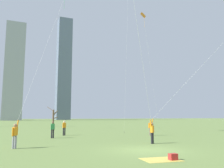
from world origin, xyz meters
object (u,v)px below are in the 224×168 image
(bystander_watching_nearby, at_px, (53,129))
(distant_kite_drifting_left_orange, at_px, (144,22))
(bare_tree_right_of_center, at_px, (53,117))
(picnic_spot, at_px, (168,158))
(kite_flyer_far_back_pink, at_px, (144,77))
(kite_flyer_foreground_right_red, at_px, (160,117))
(bystander_strolling_midfield, at_px, (64,127))
(kite_flyer_foreground_left_green, at_px, (33,84))

(bystander_watching_nearby, xyz_separation_m, distant_kite_drifting_left_orange, (16.57, 10.50, 17.53))
(distant_kite_drifting_left_orange, xyz_separation_m, bare_tree_right_of_center, (-12.79, 16.11, -16.49))
(bystander_watching_nearby, distance_m, bare_tree_right_of_center, 26.89)
(picnic_spot, height_order, bare_tree_right_of_center, bare_tree_right_of_center)
(kite_flyer_far_back_pink, xyz_separation_m, picnic_spot, (-1.71, -5.11, -4.90))
(distant_kite_drifting_left_orange, bearing_deg, kite_flyer_foreground_right_red, -113.45)
(bystander_strolling_midfield, xyz_separation_m, bare_tree_right_of_center, (2.11, 23.75, 1.04))
(distant_kite_drifting_left_orange, relative_size, bare_tree_right_of_center, 4.91)
(bystander_strolling_midfield, distance_m, bare_tree_right_of_center, 23.87)
(bystander_watching_nearby, bearing_deg, kite_flyer_foreground_right_red, -7.59)
(bystander_watching_nearby, distance_m, distant_kite_drifting_left_orange, 26.31)
(kite_flyer_far_back_pink, distance_m, kite_flyer_foreground_left_green, 8.86)
(kite_flyer_foreground_right_red, height_order, picnic_spot, kite_flyer_foreground_right_red)
(bystander_strolling_midfield, xyz_separation_m, distant_kite_drifting_left_orange, (14.91, 7.64, 17.53))
(kite_flyer_foreground_left_green, xyz_separation_m, kite_flyer_foreground_right_red, (13.60, 2.75, -2.66))
(bystander_strolling_midfield, bearing_deg, kite_flyer_far_back_pink, -72.69)
(bystander_strolling_midfield, relative_size, bare_tree_right_of_center, 0.39)
(kite_flyer_foreground_left_green, bearing_deg, bystander_strolling_midfield, 61.28)
(kite_flyer_foreground_left_green, relative_size, kite_flyer_foreground_right_red, 1.63)
(kite_flyer_far_back_pink, height_order, distant_kite_drifting_left_orange, distant_kite_drifting_left_orange)
(bystander_watching_nearby, relative_size, distant_kite_drifting_left_orange, 0.08)
(bystander_watching_nearby, distance_m, picnic_spot, 14.47)
(bystander_watching_nearby, relative_size, picnic_spot, 0.84)
(kite_flyer_foreground_right_red, bearing_deg, kite_flyer_foreground_left_green, -168.56)
(picnic_spot, relative_size, bare_tree_right_of_center, 0.47)
(kite_flyer_far_back_pink, bearing_deg, kite_flyer_foreground_right_red, 50.65)
(kite_flyer_foreground_right_red, distance_m, distant_kite_drifting_left_orange, 20.96)
(kite_flyer_far_back_pink, height_order, bystander_strolling_midfield, kite_flyer_far_back_pink)
(kite_flyer_far_back_pink, height_order, kite_flyer_foreground_right_red, kite_flyer_far_back_pink)
(kite_flyer_far_back_pink, height_order, bare_tree_right_of_center, kite_flyer_far_back_pink)
(kite_flyer_foreground_left_green, xyz_separation_m, picnic_spot, (5.85, -9.72, -4.62))
(kite_flyer_foreground_right_red, bearing_deg, bystander_strolling_midfield, 155.75)
(kite_flyer_far_back_pink, bearing_deg, bystander_strolling_midfield, 107.31)
(picnic_spot, distance_m, bare_tree_right_of_center, 40.64)
(kite_flyer_foreground_right_red, relative_size, picnic_spot, 5.97)
(kite_flyer_foreground_right_red, xyz_separation_m, bystander_strolling_midfield, (-9.69, 4.37, -1.16))
(kite_flyer_foreground_left_green, relative_size, bystander_strolling_midfield, 11.54)
(bystander_watching_nearby, bearing_deg, kite_flyer_far_back_pink, -59.07)
(kite_flyer_foreground_right_red, relative_size, bystander_watching_nearby, 7.10)
(kite_flyer_far_back_pink, relative_size, bystander_strolling_midfield, 10.33)
(kite_flyer_foreground_left_green, relative_size, picnic_spot, 9.70)
(kite_flyer_foreground_left_green, height_order, distant_kite_drifting_left_orange, distant_kite_drifting_left_orange)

